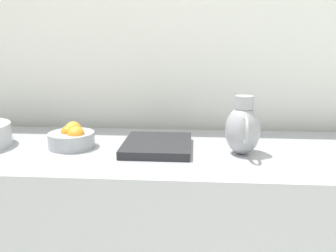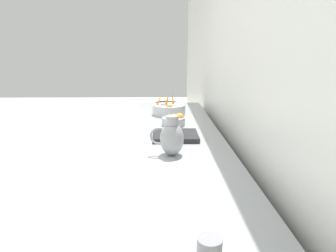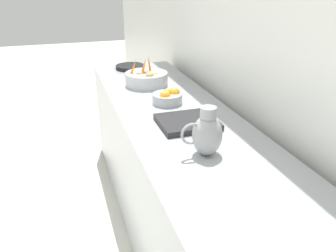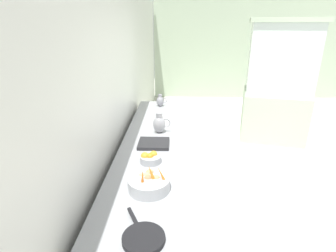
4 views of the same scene
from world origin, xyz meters
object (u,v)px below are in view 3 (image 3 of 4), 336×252
Objects in this scene: metal_pitcher_tall at (207,134)px; orange_bowl at (168,97)px; vegetable_colander at (147,78)px; skillet_on_counter at (130,67)px.

orange_bowl is at bearing -93.30° from metal_pitcher_tall.
vegetable_colander is 1.22m from metal_pitcher_tall.
vegetable_colander is 1.63× the size of orange_bowl.
orange_bowl is (-0.04, 0.46, -0.01)m from vegetable_colander.
vegetable_colander is at bearing -90.41° from metal_pitcher_tall.
metal_pitcher_tall is 0.61× the size of skillet_on_counter.
metal_pitcher_tall is 1.77m from skillet_on_counter.
orange_bowl is 0.82× the size of metal_pitcher_tall.
skillet_on_counter is (0.05, -1.00, -0.03)m from orange_bowl.
skillet_on_counter is at bearing -88.23° from vegetable_colander.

